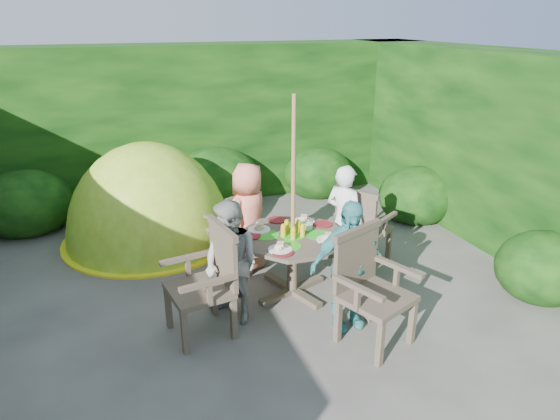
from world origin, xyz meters
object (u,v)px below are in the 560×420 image
object	(u,v)px
garden_chair_front	(369,286)
child_left	(231,263)
dome_tent	(151,239)
patio_table	(293,244)
garden_chair_right	(361,226)
child_front	(347,265)
child_back	(249,217)
garden_chair_left	(208,280)
garden_chair_back	(235,225)
child_right	(344,220)
parasol_pole	(293,201)

from	to	relation	value
garden_chair_front	child_left	size ratio (longest dim) A/B	0.83
child_left	dome_tent	distance (m)	2.45
patio_table	garden_chair_right	world-z (taller)	garden_chair_right
child_left	child_front	bearing A→B (deg)	32.49
child_front	garden_chair_front	bearing A→B (deg)	-70.95
garden_chair_front	child_front	distance (m)	0.30
garden_chair_front	child_back	bearing A→B (deg)	87.36
garden_chair_left	child_left	size ratio (longest dim) A/B	0.82
dome_tent	child_back	bearing A→B (deg)	-42.32
dome_tent	garden_chair_back	bearing A→B (deg)	-37.68
garden_chair_right	child_right	world-z (taller)	child_right
child_left	child_back	size ratio (longest dim) A/B	0.95
garden_chair_right	child_front	world-z (taller)	child_front
parasol_pole	child_front	bearing A→B (deg)	-70.26
patio_table	dome_tent	size ratio (longest dim) A/B	0.57
child_right	parasol_pole	bearing A→B (deg)	80.61
garden_chair_right	child_front	distance (m)	1.35
garden_chair_right	child_back	distance (m)	1.37
patio_table	child_left	distance (m)	0.81
patio_table	child_front	xyz separation A→B (m)	(0.27, -0.76, 0.07)
patio_table	dome_tent	bearing A→B (deg)	123.06
garden_chair_left	garden_chair_front	bearing A→B (deg)	55.93
patio_table	garden_chair_back	world-z (taller)	garden_chair_back
garden_chair_right	garden_chair_front	xyz separation A→B (m)	(-0.67, -1.38, 0.04)
garden_chair_right	child_back	size ratio (longest dim) A/B	0.74
child_front	garden_chair_left	bearing A→B (deg)	164.15
garden_chair_back	garden_chair_front	distance (m)	2.19
garden_chair_front	garden_chair_back	bearing A→B (deg)	87.10
child_right	child_back	size ratio (longest dim) A/B	1.01
garden_chair_left	child_left	distance (m)	0.30
garden_chair_left	child_right	world-z (taller)	child_right
child_back	dome_tent	world-z (taller)	dome_tent
patio_table	garden_chair_back	distance (m)	1.11
child_right	child_back	distance (m)	1.13
garden_chair_right	garden_chair_back	bearing A→B (deg)	32.65
child_right	dome_tent	size ratio (longest dim) A/B	0.49
garden_chair_left	child_back	xyz separation A→B (m)	(0.75, 1.14, 0.11)
child_left	dome_tent	world-z (taller)	dome_tent
garden_chair_left	child_back	world-z (taller)	child_back
garden_chair_back	child_right	distance (m)	1.37
garden_chair_back	child_right	world-z (taller)	child_right
parasol_pole	garden_chair_left	size ratio (longest dim) A/B	2.11
garden_chair_left	dome_tent	size ratio (longest dim) A/B	0.39
parasol_pole	dome_tent	size ratio (longest dim) A/B	0.81
parasol_pole	garden_chair_left	world-z (taller)	parasol_pole
dome_tent	child_front	bearing A→B (deg)	-51.95
child_left	garden_chair_back	bearing A→B (deg)	131.19
garden_chair_right	child_front	bearing A→B (deg)	114.18
garden_chair_back	garden_chair_front	bearing A→B (deg)	81.95
child_back	dome_tent	distance (m)	1.78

